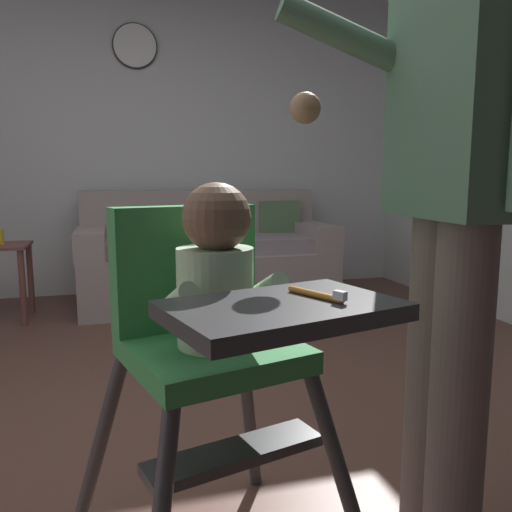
# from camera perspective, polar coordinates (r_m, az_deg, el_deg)

# --- Properties ---
(ground) EXTENTS (6.09, 6.74, 0.10)m
(ground) POSITION_cam_1_polar(r_m,az_deg,el_deg) (2.15, -6.92, -19.47)
(ground) COLOR brown
(wall_far) EXTENTS (5.29, 0.06, 2.68)m
(wall_far) POSITION_cam_1_polar(r_m,az_deg,el_deg) (4.50, -12.29, 13.24)
(wall_far) COLOR silver
(wall_far) RESTS_ON ground
(couch) EXTENTS (1.90, 0.86, 0.86)m
(couch) POSITION_cam_1_polar(r_m,az_deg,el_deg) (4.07, -5.38, -0.31)
(couch) COLOR gray
(couch) RESTS_ON ground
(high_chair) EXTENTS (0.73, 0.82, 0.95)m
(high_chair) POSITION_cam_1_polar(r_m,az_deg,el_deg) (1.18, -4.81, -6.51)
(high_chair) COLOR #343436
(high_chair) RESTS_ON ground
(adult_standing) EXTENTS (0.51, 0.52, 1.62)m
(adult_standing) POSITION_cam_1_polar(r_m,az_deg,el_deg) (1.34, 20.97, 6.31)
(adult_standing) COLOR #675A55
(adult_standing) RESTS_ON ground
(wall_clock) EXTENTS (0.36, 0.04, 0.36)m
(wall_clock) POSITION_cam_1_polar(r_m,az_deg,el_deg) (4.56, -13.19, 21.59)
(wall_clock) COLOR white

